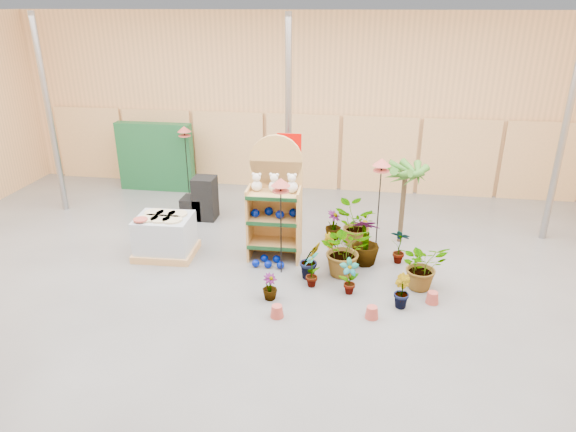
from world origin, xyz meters
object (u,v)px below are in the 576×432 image
display_shelf (275,203)px  pallet_stack (165,236)px  potted_plant_2 (345,249)px  bird_table_front (281,185)px

display_shelf → pallet_stack: 2.29m
potted_plant_2 → pallet_stack: bearing=175.9°
pallet_stack → bird_table_front: size_ratio=0.64×
bird_table_front → potted_plant_2: size_ratio=1.83×
pallet_stack → potted_plant_2: (3.54, -0.25, 0.09)m
bird_table_front → potted_plant_2: (1.16, 0.12, -1.21)m
pallet_stack → bird_table_front: (2.38, -0.37, 1.31)m
display_shelf → pallet_stack: size_ratio=2.03×
pallet_stack → potted_plant_2: 3.55m
pallet_stack → potted_plant_2: potted_plant_2 is taller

